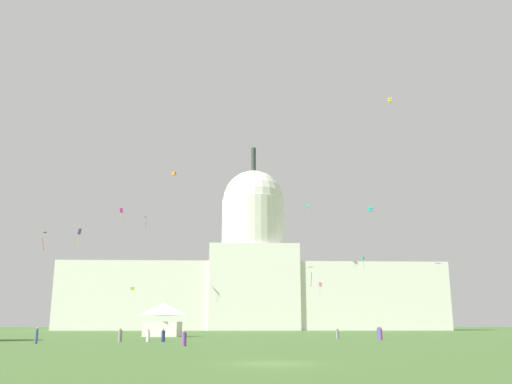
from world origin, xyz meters
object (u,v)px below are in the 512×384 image
Objects in this scene: kite_magenta_mid at (121,211)px; kite_green_mid at (363,259)px; person_grey_near_tent at (120,336)px; kite_cyan_high at (308,206)px; kite_red_low at (42,236)px; person_purple_mid_left at (380,334)px; kite_lime_low at (133,289)px; kite_black_mid at (147,219)px; kite_gold_low at (311,270)px; person_denim_back_right at (36,336)px; event_tent at (163,319)px; person_denim_front_left at (378,333)px; person_purple_lawn_far_right at (184,339)px; kite_blue_low at (440,266)px; kite_pink_low at (320,284)px; person_grey_front_right at (337,334)px; kite_turquoise_mid at (370,209)px; person_navy_deep_crowd at (163,336)px; kite_orange_high at (174,174)px; person_white_aisle_center at (148,336)px; capitol_building at (253,279)px; kite_yellow_high at (390,100)px; kite_violet_mid at (79,233)px.

kite_green_mid is at bearing 63.81° from kite_magenta_mid.
kite_cyan_high is (38.74, 107.62, 39.71)m from person_grey_near_tent.
kite_cyan_high is 0.87× the size of kite_red_low.
person_purple_mid_left is 97.30m from kite_green_mid.
kite_cyan_high is 69.51m from kite_lime_low.
kite_black_mid is 84.04m from kite_red_low.
kite_lime_low is at bearing 151.78° from kite_gold_low.
kite_gold_low is 50.67m from kite_red_low.
person_purple_mid_left is at bearing -134.62° from kite_black_mid.
person_denim_back_right reaches higher than person_purple_mid_left.
event_tent reaches higher than person_denim_front_left.
person_purple_lawn_far_right is 122.90m from kite_green_mid.
kite_gold_low is at bearing 133.46° from kite_blue_low.
kite_pink_low is (-11.45, 61.83, 1.11)m from kite_blue_low.
event_tent is at bearing -77.66° from person_grey_front_right.
kite_turquoise_mid is (62.48, -37.21, -4.05)m from kite_black_mid.
kite_lime_low reaches higher than person_navy_deep_crowd.
person_denim_front_left is 1.11× the size of person_purple_lawn_far_right.
kite_orange_high is 0.89× the size of kite_blue_low.
kite_cyan_high reaches higher than person_grey_near_tent.
person_purple_mid_left is 0.63× the size of kite_red_low.
kite_lime_low is (-46.67, 55.17, 9.91)m from person_denim_front_left.
person_white_aisle_center is at bearing -21.21° from person_grey_front_right.
person_denim_front_left is 1.32× the size of kite_blue_low.
event_tent is at bearing 117.63° from kite_green_mid.
person_grey_near_tent is 0.68× the size of kite_cyan_high.
kite_magenta_mid is at bearing -83.49° from person_white_aisle_center.
person_purple_mid_left is at bearing 165.37° from person_grey_near_tent.
capitol_building is at bearing -34.87° from kite_black_mid.
kite_red_low is (-10.25, 28.65, 15.49)m from person_denim_back_right.
person_grey_near_tent is 5.46m from person_navy_deep_crowd.
kite_yellow_high reaches higher than kite_cyan_high.
person_denim_back_right is at bearing 25.90° from kite_orange_high.
person_navy_deep_crowd is 1.10× the size of kite_turquoise_mid.
kite_cyan_high is at bearing 85.08° from kite_blue_low.
kite_red_low is (-39.26, -106.74, -1.69)m from capitol_building.
kite_black_mid is at bearing -70.18° from person_denim_back_right.
person_denim_back_right is at bearing 79.38° from kite_violet_mid.
person_denim_back_right is 67.54m from kite_blue_low.
kite_violet_mid is (-8.54, 44.13, 18.54)m from person_denim_back_right.
capitol_building is 114.57× the size of kite_orange_high.
event_tent is 44.09m from kite_lime_low.
kite_green_mid reaches higher than person_grey_front_right.
kite_green_mid is at bearing -103.70° from person_denim_back_right.
person_denim_back_right is 123.81m from kite_green_mid.
kite_cyan_high is (41.54, 29.11, -2.63)m from kite_orange_high.
person_denim_front_left is 88.47m from kite_green_mid.
person_grey_near_tent is at bearing -25.16° from person_grey_front_right.
kite_yellow_high is (61.58, 67.41, 57.61)m from person_denim_back_right.
kite_magenta_mid is 42.00m from kite_orange_high.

